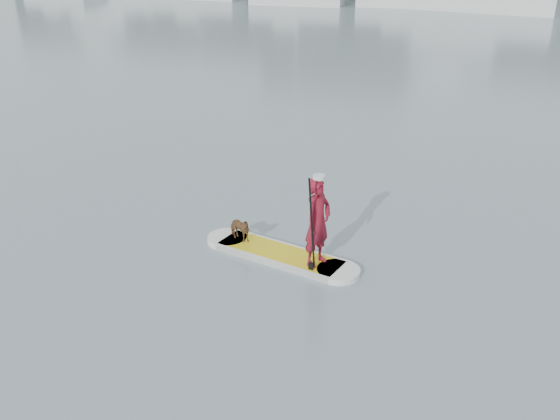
% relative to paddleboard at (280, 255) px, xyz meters
% --- Properties ---
extents(ground, '(140.00, 140.00, 0.00)m').
position_rel_paddleboard_xyz_m(ground, '(-3.18, -3.90, -0.06)').
color(ground, gray).
rests_on(ground, ground).
extents(paddleboard, '(3.25, 1.28, 0.12)m').
position_rel_paddleboard_xyz_m(paddleboard, '(0.00, 0.00, 0.00)').
color(paddleboard, yellow).
rests_on(paddleboard, ground).
extents(paddler, '(0.58, 0.71, 1.66)m').
position_rel_paddleboard_xyz_m(paddler, '(0.78, -0.15, 0.89)').
color(paddler, maroon).
rests_on(paddler, paddleboard).
extents(white_cap, '(0.22, 0.22, 0.07)m').
position_rel_paddleboard_xyz_m(white_cap, '(0.78, -0.15, 1.76)').
color(white_cap, silver).
rests_on(white_cap, paddler).
extents(dog, '(0.65, 0.47, 0.50)m').
position_rel_paddleboard_xyz_m(dog, '(-0.93, 0.18, 0.31)').
color(dog, '#55321D').
rests_on(dog, paddleboard).
extents(paddle, '(0.10, 0.30, 2.00)m').
position_rel_paddleboard_xyz_m(paddle, '(0.76, -0.44, 0.74)').
color(paddle, black).
rests_on(paddle, ground).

